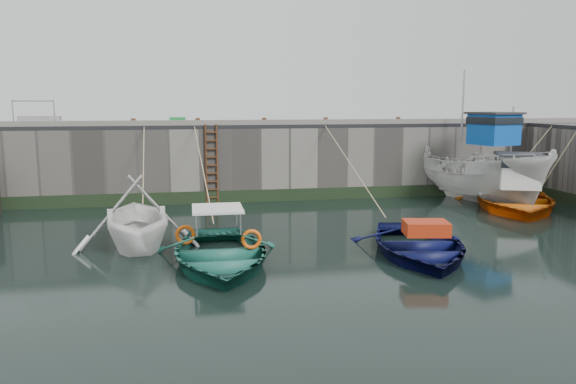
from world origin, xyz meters
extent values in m
plane|color=black|center=(0.00, 0.00, 0.00)|extent=(120.00, 120.00, 0.00)
cube|color=slate|center=(0.00, 12.50, 1.50)|extent=(30.00, 5.00, 3.00)
cube|color=black|center=(0.00, 12.50, 3.08)|extent=(30.00, 5.00, 0.16)
cube|color=slate|center=(0.00, 10.15, 3.26)|extent=(30.00, 0.30, 0.20)
cube|color=black|center=(0.00, 9.96, 0.25)|extent=(30.00, 0.08, 0.50)
cylinder|color=#3F1E0F|center=(-2.22, 9.92, 1.60)|extent=(0.07, 0.07, 3.20)
cylinder|color=#3F1E0F|center=(-1.78, 9.92, 1.60)|extent=(0.07, 0.07, 3.20)
cube|color=#3F1E0F|center=(-2.00, 9.90, 0.25)|extent=(0.44, 0.06, 0.05)
cube|color=#3F1E0F|center=(-2.00, 9.90, 0.58)|extent=(0.44, 0.06, 0.05)
cube|color=#3F1E0F|center=(-2.00, 9.90, 0.91)|extent=(0.44, 0.06, 0.05)
cube|color=#3F1E0F|center=(-2.00, 9.90, 1.24)|extent=(0.44, 0.06, 0.05)
cube|color=#3F1E0F|center=(-2.00, 9.90, 1.57)|extent=(0.44, 0.06, 0.05)
cube|color=#3F1E0F|center=(-2.00, 9.90, 1.90)|extent=(0.44, 0.06, 0.05)
cube|color=#3F1E0F|center=(-2.00, 9.90, 2.23)|extent=(0.44, 0.06, 0.05)
cube|color=#3F1E0F|center=(-2.00, 9.90, 2.56)|extent=(0.44, 0.06, 0.05)
cube|color=#3F1E0F|center=(-2.00, 9.90, 2.89)|extent=(0.44, 0.06, 0.05)
imported|color=white|center=(-4.48, 3.45, 0.00)|extent=(4.30, 4.83, 2.33)
imported|color=#1B5F50|center=(-2.28, 1.24, 0.00)|extent=(3.69, 5.13, 1.05)
imported|color=#090C39|center=(3.08, 1.16, 0.00)|extent=(4.42, 5.55, 1.03)
imported|color=silver|center=(8.81, 8.21, 1.03)|extent=(4.37, 7.57, 2.75)
cube|color=#0B48AF|center=(8.96, 7.63, 3.00)|extent=(1.73, 1.80, 1.20)
cube|color=black|center=(8.96, 7.63, 3.35)|extent=(1.80, 1.87, 0.28)
cube|color=#262628|center=(8.96, 7.63, 3.64)|extent=(1.97, 2.05, 0.08)
cylinder|color=#A5A8AD|center=(8.51, 9.38, 3.90)|extent=(0.08, 0.08, 3.00)
imported|color=#D95D0B|center=(9.41, 6.70, 0.28)|extent=(6.33, 7.27, 1.26)
cube|color=white|center=(9.18, 6.15, 1.51)|extent=(1.87, 1.92, 1.20)
cube|color=black|center=(9.18, 6.15, 1.86)|extent=(1.95, 2.00, 0.28)
cube|color=#262628|center=(9.18, 6.15, 2.15)|extent=(2.13, 2.18, 0.08)
cylinder|color=#A5A8AD|center=(9.87, 7.81, 2.41)|extent=(0.08, 0.08, 3.00)
cube|color=green|center=(-3.31, 12.03, 3.30)|extent=(0.68, 0.43, 0.27)
cylinder|color=#A5A8AD|center=(-9.50, 10.60, 3.66)|extent=(0.05, 0.05, 1.00)
cylinder|color=#A5A8AD|center=(-8.00, 10.60, 3.66)|extent=(0.05, 0.05, 1.00)
cylinder|color=#A5A8AD|center=(-8.75, 10.60, 4.12)|extent=(1.50, 0.05, 0.05)
cube|color=gray|center=(-8.75, 11.10, 3.25)|extent=(1.60, 0.35, 0.18)
cube|color=gray|center=(-8.75, 11.45, 3.43)|extent=(1.60, 0.35, 0.18)
cylinder|color=#3F1E0F|center=(-5.00, 10.25, 3.30)|extent=(0.18, 0.18, 0.28)
cylinder|color=#3F1E0F|center=(-2.50, 10.25, 3.30)|extent=(0.18, 0.18, 0.28)
cylinder|color=#3F1E0F|center=(0.20, 10.25, 3.30)|extent=(0.18, 0.18, 0.28)
cylinder|color=#3F1E0F|center=(2.80, 10.25, 3.30)|extent=(0.18, 0.18, 0.28)
cylinder|color=#3F1E0F|center=(6.00, 10.25, 3.30)|extent=(0.18, 0.18, 0.28)
camera|label=1|loc=(-3.09, -12.70, 4.08)|focal=35.00mm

